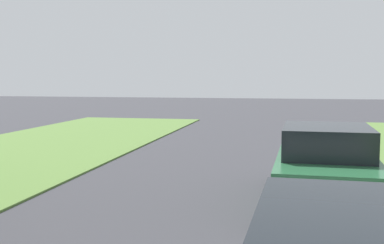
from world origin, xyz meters
TOP-DOWN VIEW (x-y plane):
  - parked_sedan_green at (2.29, 12.19)m, footprint 2.04×4.45m

SIDE VIEW (x-z plane):
  - parked_sedan_green at x=2.29m, z-range -0.06..1.51m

